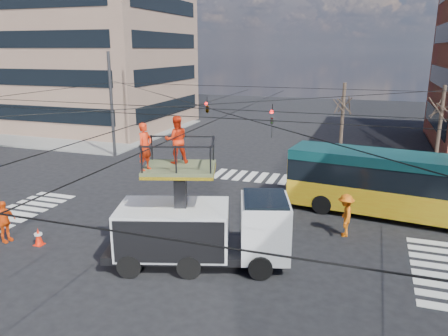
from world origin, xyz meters
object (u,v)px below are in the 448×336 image
at_px(traffic_cone, 38,237).
at_px(worker_ground, 4,222).
at_px(flagger, 345,215).
at_px(utility_truck, 202,216).
at_px(city_bus, 419,186).

xyz_separation_m(traffic_cone, worker_ground, (-1.60, -0.18, 0.54)).
bearing_deg(flagger, worker_ground, -75.36).
relative_size(traffic_cone, worker_ground, 0.42).
relative_size(utility_truck, traffic_cone, 9.57).
height_order(city_bus, flagger, city_bus).
xyz_separation_m(city_bus, flagger, (-3.20, -3.08, -0.75)).
bearing_deg(flagger, traffic_cone, -73.61).
bearing_deg(traffic_cone, city_bus, 28.15).
bearing_deg(worker_ground, flagger, -58.65).
height_order(traffic_cone, worker_ground, worker_ground).
distance_m(utility_truck, flagger, 6.86).
distance_m(city_bus, worker_ground, 19.15).
height_order(city_bus, worker_ground, city_bus).
distance_m(city_bus, flagger, 4.50).
bearing_deg(utility_truck, worker_ground, 168.70).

